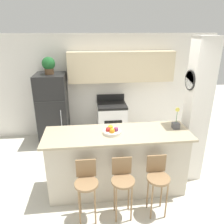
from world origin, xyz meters
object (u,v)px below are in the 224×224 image
(bar_stool_mid, at_px, (123,181))
(trash_bin, at_px, (78,137))
(bar_stool_right, at_px, (158,178))
(potted_plant_on_fridge, at_px, (49,65))
(stove_range, at_px, (112,121))
(fruit_bowl, at_px, (112,131))
(orchid_vase, at_px, (176,122))
(refrigerator, at_px, (53,109))
(bar_stool_left, at_px, (86,183))

(bar_stool_mid, distance_m, trash_bin, 2.38)
(bar_stool_right, xyz_separation_m, potted_plant_on_fridge, (-1.81, 2.48, 1.29))
(stove_range, height_order, bar_stool_right, stove_range)
(potted_plant_on_fridge, bearing_deg, fruit_bowl, -58.00)
(bar_stool_mid, relative_size, bar_stool_right, 1.00)
(bar_stool_right, height_order, fruit_bowl, fruit_bowl)
(orchid_vase, bearing_deg, refrigerator, 141.07)
(stove_range, bearing_deg, fruit_bowl, -96.27)
(stove_range, bearing_deg, orchid_vase, -65.39)
(stove_range, height_order, orchid_vase, orchid_vase)
(orchid_vase, height_order, trash_bin, orchid_vase)
(bar_stool_mid, bearing_deg, orchid_vase, 32.86)
(bar_stool_mid, xyz_separation_m, fruit_bowl, (-0.09, 0.56, 0.52))
(bar_stool_right, bearing_deg, bar_stool_left, 180.00)
(refrigerator, distance_m, bar_stool_right, 3.08)
(refrigerator, xyz_separation_m, orchid_vase, (2.28, -1.84, 0.35))
(orchid_vase, xyz_separation_m, trash_bin, (-1.72, 1.59, -1.01))
(potted_plant_on_fridge, relative_size, fruit_bowl, 1.33)
(bar_stool_left, relative_size, trash_bin, 2.43)
(refrigerator, relative_size, fruit_bowl, 5.91)
(refrigerator, height_order, potted_plant_on_fridge, potted_plant_on_fridge)
(bar_stool_mid, height_order, trash_bin, bar_stool_mid)
(stove_range, xyz_separation_m, potted_plant_on_fridge, (-1.41, -0.05, 1.44))
(orchid_vase, height_order, fruit_bowl, orchid_vase)
(orchid_vase, bearing_deg, fruit_bowl, -175.92)
(stove_range, xyz_separation_m, bar_stool_right, (0.39, -2.53, 0.15))
(bar_stool_mid, bearing_deg, bar_stool_left, 180.00)
(bar_stool_mid, bearing_deg, refrigerator, 117.54)
(bar_stool_mid, xyz_separation_m, potted_plant_on_fridge, (-1.29, 2.48, 1.29))
(stove_range, bearing_deg, bar_stool_mid, -92.78)
(refrigerator, height_order, bar_stool_left, refrigerator)
(refrigerator, xyz_separation_m, potted_plant_on_fridge, (-0.00, 0.00, 1.05))
(refrigerator, xyz_separation_m, bar_stool_left, (0.78, -2.48, -0.24))
(orchid_vase, bearing_deg, stove_range, 114.61)
(bar_stool_left, bearing_deg, refrigerator, 107.39)
(orchid_vase, relative_size, fruit_bowl, 1.29)
(bar_stool_left, bearing_deg, bar_stool_right, 0.00)
(stove_range, relative_size, orchid_vase, 2.91)
(bar_stool_right, bearing_deg, potted_plant_on_fridge, 126.11)
(refrigerator, xyz_separation_m, bar_stool_right, (1.81, -2.48, -0.24))
(fruit_bowl, distance_m, trash_bin, 2.01)
(bar_stool_left, bearing_deg, fruit_bowl, 52.99)
(refrigerator, bearing_deg, bar_stool_right, -53.89)
(bar_stool_mid, distance_m, potted_plant_on_fridge, 3.08)
(refrigerator, distance_m, bar_stool_left, 2.61)
(bar_stool_left, relative_size, bar_stool_right, 1.00)
(trash_bin, bearing_deg, orchid_vase, -42.74)
(potted_plant_on_fridge, distance_m, orchid_vase, 3.01)
(bar_stool_left, distance_m, bar_stool_right, 1.03)
(orchid_vase, bearing_deg, bar_stool_left, -157.01)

